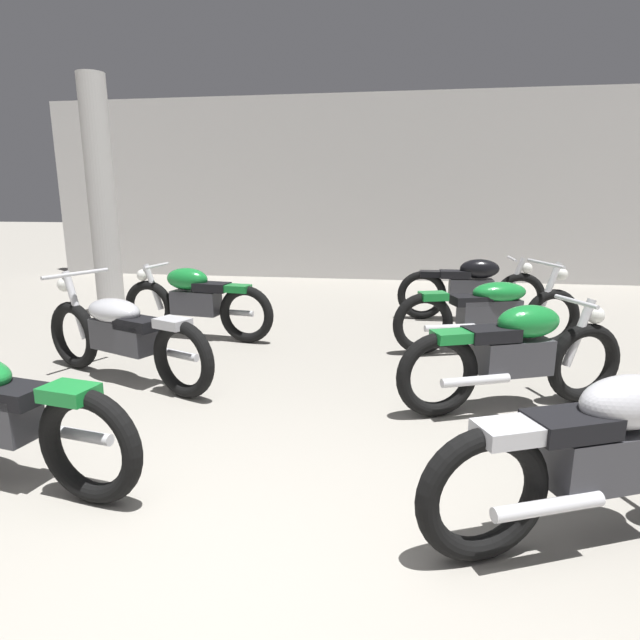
% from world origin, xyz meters
% --- Properties ---
extents(ground_plane, '(60.00, 60.00, 0.00)m').
position_xyz_m(ground_plane, '(0.00, 0.00, 0.00)').
color(ground_plane, gray).
extents(back_wall, '(13.39, 0.24, 3.60)m').
position_xyz_m(back_wall, '(0.00, 9.03, 1.80)').
color(back_wall, '#BCBAB7').
rests_on(back_wall, ground).
extents(support_pillar, '(0.36, 0.36, 3.20)m').
position_xyz_m(support_pillar, '(-3.27, 4.85, 1.60)').
color(support_pillar, '#BCBAB7').
rests_on(support_pillar, ground).
extents(motorcycle_left_row_1, '(2.04, 1.03, 0.97)m').
position_xyz_m(motorcycle_left_row_1, '(-1.75, 2.45, 0.45)').
color(motorcycle_left_row_1, black).
rests_on(motorcycle_left_row_1, ground).
extents(motorcycle_left_row_2, '(1.97, 0.51, 0.88)m').
position_xyz_m(motorcycle_left_row_2, '(-1.68, 4.00, 0.46)').
color(motorcycle_left_row_2, black).
rests_on(motorcycle_left_row_2, ground).
extents(motorcycle_right_row_0, '(1.85, 0.88, 0.88)m').
position_xyz_m(motorcycle_right_row_0, '(1.75, 0.68, 0.46)').
color(motorcycle_right_row_0, black).
rests_on(motorcycle_right_row_0, ground).
extents(motorcycle_right_row_1, '(1.87, 0.85, 0.88)m').
position_xyz_m(motorcycle_right_row_1, '(1.64, 2.33, 0.46)').
color(motorcycle_right_row_1, black).
rests_on(motorcycle_right_row_1, ground).
extents(motorcycle_right_row_2, '(2.10, 0.91, 0.97)m').
position_xyz_m(motorcycle_right_row_2, '(1.70, 3.99, 0.45)').
color(motorcycle_right_row_2, black).
rests_on(motorcycle_right_row_2, ground).
extents(motorcycle_right_row_3, '(1.97, 0.48, 0.88)m').
position_xyz_m(motorcycle_right_row_3, '(1.68, 5.47, 0.46)').
color(motorcycle_right_row_3, black).
rests_on(motorcycle_right_row_3, ground).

